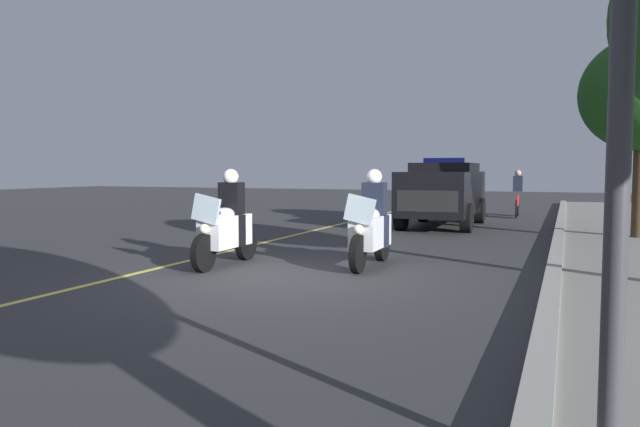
# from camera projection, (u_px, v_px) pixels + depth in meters

# --- Properties ---
(ground_plane) EXTENTS (80.00, 80.00, 0.00)m
(ground_plane) POSITION_uv_depth(u_px,v_px,m) (279.00, 277.00, 9.70)
(ground_plane) COLOR #333335
(curb_strip) EXTENTS (48.00, 0.24, 0.15)m
(curb_strip) POSITION_uv_depth(u_px,v_px,m) (551.00, 292.00, 8.18)
(curb_strip) COLOR #9E9B93
(curb_strip) RESTS_ON ground
(lane_stripe_center) EXTENTS (48.00, 0.12, 0.01)m
(lane_stripe_center) POSITION_uv_depth(u_px,v_px,m) (158.00, 268.00, 10.58)
(lane_stripe_center) COLOR #E0D14C
(lane_stripe_center) RESTS_ON ground
(police_motorcycle_lead_left) EXTENTS (2.14, 0.57, 1.72)m
(police_motorcycle_lead_left) POSITION_uv_depth(u_px,v_px,m) (226.00, 226.00, 10.83)
(police_motorcycle_lead_left) COLOR black
(police_motorcycle_lead_left) RESTS_ON ground
(police_motorcycle_lead_right) EXTENTS (2.14, 0.57, 1.72)m
(police_motorcycle_lead_right) POSITION_uv_depth(u_px,v_px,m) (371.00, 227.00, 10.73)
(police_motorcycle_lead_right) COLOR black
(police_motorcycle_lead_right) RESTS_ON ground
(police_suv) EXTENTS (4.94, 2.14, 2.05)m
(police_suv) POSITION_uv_depth(u_px,v_px,m) (443.00, 191.00, 18.21)
(police_suv) COLOR black
(police_suv) RESTS_ON ground
(cyclist_background) EXTENTS (1.76, 0.32, 1.69)m
(cyclist_background) POSITION_uv_depth(u_px,v_px,m) (518.00, 194.00, 21.79)
(cyclist_background) COLOR black
(cyclist_background) RESTS_ON ground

